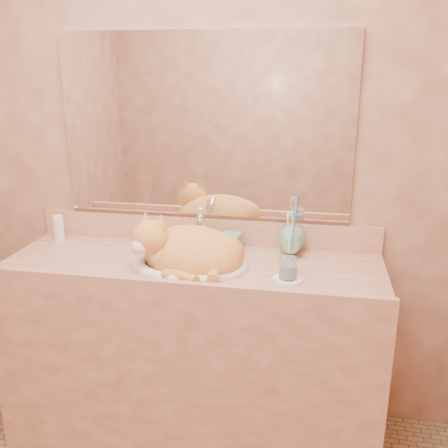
% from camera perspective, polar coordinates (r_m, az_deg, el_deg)
% --- Properties ---
extents(wall_back, '(2.40, 0.02, 2.50)m').
position_cam_1_polar(wall_back, '(2.26, -2.19, 7.56)').
color(wall_back, '#925942').
rests_on(wall_back, ground).
extents(vanity_counter, '(1.60, 0.55, 0.85)m').
position_cam_1_polar(vanity_counter, '(2.30, -3.52, -14.35)').
color(vanity_counter, '#A26048').
rests_on(vanity_counter, floor).
extents(mirror, '(1.30, 0.02, 0.80)m').
position_cam_1_polar(mirror, '(2.23, -2.30, 11.06)').
color(mirror, white).
rests_on(mirror, wall_back).
extents(sink_basin, '(0.54, 0.47, 0.15)m').
position_cam_1_polar(sink_basin, '(2.07, -3.87, -2.78)').
color(sink_basin, white).
rests_on(sink_basin, vanity_counter).
extents(faucet, '(0.06, 0.13, 0.18)m').
position_cam_1_polar(faucet, '(2.23, -2.71, -0.80)').
color(faucet, silver).
rests_on(faucet, vanity_counter).
extents(cat, '(0.53, 0.48, 0.24)m').
position_cam_1_polar(cat, '(2.05, -4.30, -2.91)').
color(cat, orange).
rests_on(cat, sink_basin).
extents(soap_dispenser, '(0.09, 0.09, 0.18)m').
position_cam_1_polar(soap_dispenser, '(2.14, 0.20, -1.50)').
color(soap_dispenser, '#66A388').
rests_on(soap_dispenser, vanity_counter).
extents(toothbrush_cup, '(0.12, 0.12, 0.11)m').
position_cam_1_polar(toothbrush_cup, '(2.14, 7.60, -2.67)').
color(toothbrush_cup, '#66A388').
rests_on(toothbrush_cup, vanity_counter).
extents(toothbrushes, '(0.04, 0.04, 0.22)m').
position_cam_1_polar(toothbrushes, '(2.12, 7.67, -0.83)').
color(toothbrushes, white).
rests_on(toothbrushes, toothbrush_cup).
extents(saucer, '(0.12, 0.12, 0.01)m').
position_cam_1_polar(saucer, '(1.95, 7.31, -6.28)').
color(saucer, white).
rests_on(saucer, vanity_counter).
extents(water_glass, '(0.07, 0.07, 0.08)m').
position_cam_1_polar(water_glass, '(1.94, 7.36, -5.03)').
color(water_glass, white).
rests_on(water_glass, saucer).
extents(lotion_bottle, '(0.05, 0.05, 0.12)m').
position_cam_1_polar(lotion_bottle, '(2.50, -18.37, -0.41)').
color(lotion_bottle, white).
rests_on(lotion_bottle, vanity_counter).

